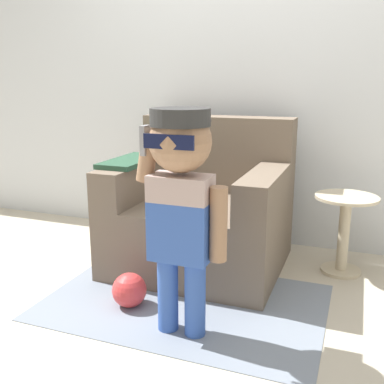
{
  "coord_description": "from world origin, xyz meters",
  "views": [
    {
      "loc": [
        0.79,
        -2.5,
        1.17
      ],
      "look_at": [
        -0.04,
        -0.32,
        0.59
      ],
      "focal_mm": 42.0,
      "sensor_mm": 36.0,
      "label": 1
    }
  ],
  "objects_px": {
    "person_child": "(181,189)",
    "side_table": "(344,227)",
    "armchair": "(202,213)",
    "toy_ball": "(129,290)"
  },
  "relations": [
    {
      "from": "person_child",
      "to": "side_table",
      "type": "height_order",
      "value": "person_child"
    },
    {
      "from": "armchair",
      "to": "side_table",
      "type": "distance_m",
      "value": 0.88
    },
    {
      "from": "person_child",
      "to": "armchair",
      "type": "bearing_deg",
      "value": 103.12
    },
    {
      "from": "person_child",
      "to": "side_table",
      "type": "relative_size",
      "value": 2.14
    },
    {
      "from": "toy_ball",
      "to": "side_table",
      "type": "bearing_deg",
      "value": 39.91
    },
    {
      "from": "side_table",
      "to": "toy_ball",
      "type": "bearing_deg",
      "value": -140.09
    },
    {
      "from": "side_table",
      "to": "toy_ball",
      "type": "relative_size",
      "value": 2.69
    },
    {
      "from": "armchair",
      "to": "toy_ball",
      "type": "distance_m",
      "value": 0.76
    },
    {
      "from": "person_child",
      "to": "toy_ball",
      "type": "relative_size",
      "value": 5.76
    },
    {
      "from": "armchair",
      "to": "toy_ball",
      "type": "xyz_separation_m",
      "value": [
        -0.16,
        -0.7,
        -0.25
      ]
    }
  ]
}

